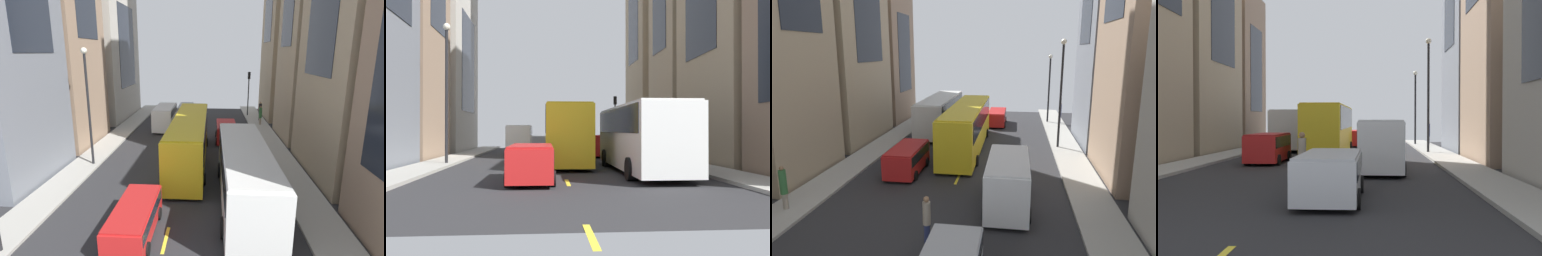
{
  "view_description": "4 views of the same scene",
  "coord_description": "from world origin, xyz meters",
  "views": [
    {
      "loc": [
        -2.02,
        24.46,
        8.36
      ],
      "look_at": [
        -0.25,
        -1.61,
        1.71
      ],
      "focal_mm": 27.84,
      "sensor_mm": 36.0,
      "label": 1
    },
    {
      "loc": [
        0.93,
        29.12,
        2.13
      ],
      "look_at": [
        -1.4,
        0.67,
        2.3
      ],
      "focal_mm": 38.06,
      "sensor_mm": 36.0,
      "label": 2
    },
    {
      "loc": [
        3.45,
        -24.22,
        7.83
      ],
      "look_at": [
        -0.41,
        1.04,
        2.06
      ],
      "focal_mm": 32.23,
      "sensor_mm": 36.0,
      "label": 3
    },
    {
      "loc": [
        2.9,
        -28.41,
        2.6
      ],
      "look_at": [
        1.29,
        -0.97,
        2.03
      ],
      "focal_mm": 39.58,
      "sensor_mm": 36.0,
      "label": 4
    }
  ],
  "objects": [
    {
      "name": "ground_plane",
      "position": [
        0.0,
        0.0,
        0.0
      ],
      "size": [
        41.4,
        41.4,
        0.0
      ],
      "primitive_type": "plane",
      "color": "#28282B"
    },
    {
      "name": "sidewalk_west",
      "position": [
        -7.56,
        0.0,
        0.07
      ],
      "size": [
        2.28,
        44.0,
        0.15
      ],
      "primitive_type": "cube",
      "color": "#9E9B93",
      "rests_on": "ground"
    },
    {
      "name": "sidewalk_east",
      "position": [
        7.56,
        0.0,
        0.07
      ],
      "size": [
        2.28,
        44.0,
        0.15
      ],
      "primitive_type": "cube",
      "color": "#9E9B93",
      "rests_on": "ground"
    },
    {
      "name": "lane_stripe_0",
      "position": [
        0.0,
        -21.0,
        0.01
      ],
      "size": [
        0.16,
        2.0,
        0.01
      ],
      "primitive_type": "cube",
      "color": "yellow",
      "rests_on": "ground"
    },
    {
      "name": "lane_stripe_1",
      "position": [
        0.0,
        -12.6,
        0.01
      ],
      "size": [
        0.16,
        2.0,
        0.01
      ],
      "primitive_type": "cube",
      "color": "yellow",
      "rests_on": "ground"
    },
    {
      "name": "lane_stripe_2",
      "position": [
        0.0,
        -4.2,
        0.01
      ],
      "size": [
        0.16,
        2.0,
        0.01
      ],
      "primitive_type": "cube",
      "color": "yellow",
      "rests_on": "ground"
    },
    {
      "name": "lane_stripe_3",
      "position": [
        0.0,
        4.2,
        0.01
      ],
      "size": [
        0.16,
        2.0,
        0.01
      ],
      "primitive_type": "cube",
      "color": "yellow",
      "rests_on": "ground"
    },
    {
      "name": "lane_stripe_4",
      "position": [
        0.0,
        12.6,
        0.01
      ],
      "size": [
        0.16,
        2.0,
        0.01
      ],
      "primitive_type": "cube",
      "color": "yellow",
      "rests_on": "ground"
    },
    {
      "name": "building_east_0",
      "position": [
        13.72,
        -14.1,
        9.03
      ],
      "size": [
        9.73,
        12.0,
        18.06
      ],
      "color": "#B7B2A8",
      "rests_on": "ground"
    },
    {
      "name": "city_bus_white",
      "position": [
        -3.91,
        8.71,
        2.01
      ],
      "size": [
        2.8,
        11.3,
        3.35
      ],
      "color": "silver",
      "rests_on": "ground"
    },
    {
      "name": "streetcar_yellow",
      "position": [
        -0.36,
        2.48,
        2.12
      ],
      "size": [
        2.7,
        13.17,
        3.59
      ],
      "color": "yellow",
      "rests_on": "ground"
    },
    {
      "name": "delivery_van_white",
      "position": [
        3.17,
        -7.7,
        1.51
      ],
      "size": [
        2.25,
        5.33,
        2.58
      ],
      "color": "white",
      "rests_on": "ground"
    },
    {
      "name": "car_silver_0",
      "position": [
        1.48,
        -14.93,
        0.9
      ],
      "size": [
        2.04,
        4.5,
        1.52
      ],
      "color": "#B7BABF",
      "rests_on": "ground"
    },
    {
      "name": "car_red_1",
      "position": [
        1.47,
        12.29,
        0.91
      ],
      "size": [
        1.92,
        4.67,
        1.53
      ],
      "color": "red",
      "rests_on": "ground"
    },
    {
      "name": "car_red_2",
      "position": [
        -3.44,
        -3.55,
        1.03
      ],
      "size": [
        2.02,
        4.38,
        1.75
      ],
      "color": "red",
      "rests_on": "ground"
    },
    {
      "name": "pedestrian_crossing_mid",
      "position": [
        0.0,
        -11.71,
        1.13
      ],
      "size": [
        0.33,
        0.33,
        2.1
      ],
      "rotation": [
        0.0,
        0.0,
        3.68
      ],
      "color": "navy",
      "rests_on": "ground"
    },
    {
      "name": "pedestrian_waiting_curb",
      "position": [
        -7.99,
        -12.13,
        1.4
      ],
      "size": [
        0.38,
        0.38,
        2.35
      ],
      "rotation": [
        0.0,
        0.0,
        2.9
      ],
      "color": "black",
      "rests_on": "ground"
    },
    {
      "name": "pedestrian_walking_far",
      "position": [
        -7.68,
        -9.93,
        1.32
      ],
      "size": [
        0.35,
        0.35,
        2.21
      ],
      "rotation": [
        0.0,
        0.0,
        4.88
      ],
      "color": "gray",
      "rests_on": "ground"
    },
    {
      "name": "traffic_light_near_corner",
      "position": [
        -6.82,
        -15.29,
        4.15
      ],
      "size": [
        0.32,
        0.44,
        5.74
      ],
      "color": "black",
      "rests_on": "ground"
    },
    {
      "name": "streetlamp_far",
      "position": [
        6.92,
        3.71,
        5.26
      ],
      "size": [
        0.44,
        0.44,
        8.55
      ],
      "color": "black",
      "rests_on": "ground"
    }
  ]
}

